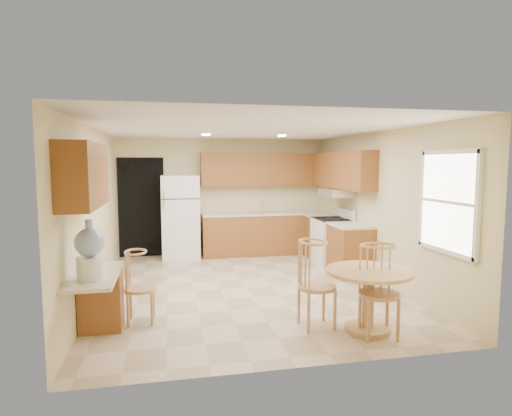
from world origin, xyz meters
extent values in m
plane|color=#C6AA90|center=(0.00, 0.00, 0.00)|extent=(5.50, 5.50, 0.00)
cube|color=white|center=(0.00, 0.00, 2.50)|extent=(4.50, 5.50, 0.02)
cube|color=#D0C08C|center=(0.00, 2.75, 1.25)|extent=(4.50, 0.02, 2.50)
cube|color=#D0C08C|center=(0.00, -2.75, 1.25)|extent=(4.50, 0.02, 2.50)
cube|color=#D0C08C|center=(-2.25, 0.00, 1.25)|extent=(0.02, 5.50, 2.50)
cube|color=#D0C08C|center=(2.25, 0.00, 1.25)|extent=(0.02, 5.50, 2.50)
cube|color=black|center=(-1.75, 2.73, 1.05)|extent=(0.90, 0.02, 2.10)
cube|color=brown|center=(0.88, 2.45, 0.43)|extent=(2.75, 0.60, 0.87)
cube|color=beige|center=(0.88, 2.45, 0.89)|extent=(2.75, 0.63, 0.04)
cube|color=brown|center=(1.95, 1.85, 0.43)|extent=(0.60, 0.59, 0.87)
cube|color=beige|center=(1.95, 1.85, 0.89)|extent=(0.63, 0.59, 0.04)
cube|color=brown|center=(1.95, 0.40, 0.43)|extent=(0.60, 0.80, 0.87)
cube|color=beige|center=(1.95, 0.40, 0.89)|extent=(0.63, 0.80, 0.04)
cube|color=brown|center=(0.88, 2.58, 1.85)|extent=(2.75, 0.33, 0.70)
cube|color=brown|center=(2.08, 1.21, 1.85)|extent=(0.33, 2.42, 0.70)
cube|color=brown|center=(-2.08, -1.60, 1.85)|extent=(0.33, 1.40, 0.70)
cube|color=silver|center=(0.85, 2.45, 0.91)|extent=(0.78, 0.44, 0.01)
cube|color=silver|center=(2.00, 1.18, 1.42)|extent=(0.50, 0.76, 0.14)
cube|color=brown|center=(-2.00, -1.32, 0.36)|extent=(0.48, 0.42, 0.72)
cube|color=beige|center=(-2.00, -1.70, 0.75)|extent=(0.50, 1.20, 0.04)
cube|color=white|center=(2.23, -1.85, 1.50)|extent=(0.05, 1.00, 1.20)
cube|color=white|center=(2.22, -1.85, 2.12)|extent=(0.05, 1.10, 0.06)
cube|color=white|center=(2.22, -1.85, 0.88)|extent=(0.05, 1.10, 0.06)
cube|color=white|center=(2.22, -2.38, 1.50)|extent=(0.05, 0.06, 1.28)
cube|color=white|center=(2.22, -1.32, 1.50)|extent=(0.05, 0.06, 1.28)
cylinder|color=white|center=(-0.50, 1.20, 2.48)|extent=(0.14, 0.14, 0.02)
cylinder|color=white|center=(0.90, 1.20, 2.48)|extent=(0.14, 0.14, 0.02)
cube|color=white|center=(-0.95, 2.40, 0.87)|extent=(0.76, 0.71, 1.73)
cube|color=black|center=(-0.95, 2.04, 1.27)|extent=(0.75, 0.01, 0.02)
cube|color=silver|center=(-1.27, 2.03, 1.17)|extent=(0.03, 0.03, 0.18)
cube|color=silver|center=(-1.27, 2.03, 1.38)|extent=(0.03, 0.03, 0.14)
cube|color=white|center=(1.92, 1.18, 0.45)|extent=(0.65, 0.76, 0.90)
cube|color=black|center=(1.92, 1.18, 0.91)|extent=(0.64, 0.75, 0.02)
cube|color=white|center=(2.20, 1.18, 1.00)|extent=(0.06, 0.76, 0.18)
cylinder|color=tan|center=(1.09, -2.04, 0.03)|extent=(0.54, 0.54, 0.06)
cylinder|color=tan|center=(1.09, -2.04, 0.36)|extent=(0.13, 0.13, 0.66)
cylinder|color=tan|center=(1.09, -2.04, 0.72)|extent=(1.00, 1.00, 0.04)
cylinder|color=tan|center=(0.54, -1.79, 0.50)|extent=(0.47, 0.47, 0.04)
cylinder|color=tan|center=(0.38, -1.62, 0.25)|extent=(0.04, 0.04, 0.50)
cylinder|color=tan|center=(0.71, -1.62, 0.25)|extent=(0.04, 0.04, 0.50)
cylinder|color=tan|center=(0.38, -1.95, 0.25)|extent=(0.04, 0.04, 0.50)
cylinder|color=tan|center=(0.71, -1.95, 0.25)|extent=(0.04, 0.04, 0.50)
cylinder|color=tan|center=(1.14, -2.20, 0.50)|extent=(0.46, 0.46, 0.04)
cylinder|color=tan|center=(0.98, -2.03, 0.25)|extent=(0.04, 0.04, 0.50)
cylinder|color=tan|center=(1.31, -2.03, 0.25)|extent=(0.04, 0.04, 0.50)
cylinder|color=tan|center=(0.98, -2.37, 0.25)|extent=(0.04, 0.04, 0.50)
cylinder|color=tan|center=(1.31, -2.37, 0.25)|extent=(0.04, 0.04, 0.50)
cylinder|color=tan|center=(-1.55, -1.20, 0.42)|extent=(0.40, 0.40, 0.04)
cylinder|color=tan|center=(-1.69, -1.06, 0.21)|extent=(0.03, 0.03, 0.42)
cylinder|color=tan|center=(-1.41, -1.06, 0.21)|extent=(0.03, 0.03, 0.42)
cylinder|color=tan|center=(-1.69, -1.34, 0.21)|extent=(0.03, 0.03, 0.42)
cylinder|color=tan|center=(-1.41, -1.34, 0.21)|extent=(0.03, 0.03, 0.42)
cylinder|color=white|center=(-2.00, -1.92, 0.89)|extent=(0.28, 0.28, 0.24)
sphere|color=#86A2CF|center=(-2.00, -1.92, 1.16)|extent=(0.30, 0.30, 0.30)
cylinder|color=#86A2CF|center=(-2.00, -1.92, 1.36)|extent=(0.08, 0.08, 0.09)
camera|label=1|loc=(-1.19, -6.55, 1.98)|focal=30.00mm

